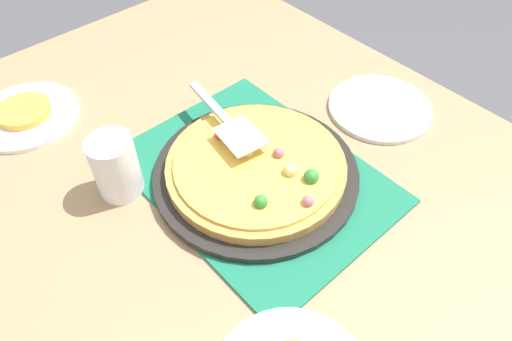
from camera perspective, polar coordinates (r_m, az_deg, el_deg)
ground_plane at (r=1.53m, az=0.00°, el=-19.75°), size 8.00×8.00×0.00m
dining_table at (r=0.97m, az=0.00°, el=-5.15°), size 1.40×1.00×0.75m
placemat at (r=0.88m, az=0.00°, el=-0.74°), size 0.48×0.36×0.01m
pizza_pan at (r=0.87m, az=0.00°, el=-0.31°), size 0.38×0.38×0.01m
pizza at (r=0.86m, az=0.07°, el=0.56°), size 0.33×0.33×0.05m
plate_far_right at (r=1.11m, az=-26.16°, el=5.98°), size 0.22×0.22×0.01m
plate_side at (r=1.05m, az=14.80°, el=7.36°), size 0.22×0.22×0.01m
served_slice_right at (r=1.10m, az=-26.38°, el=6.48°), size 0.11×0.11×0.02m
cup_corner at (r=0.85m, az=-16.66°, el=0.43°), size 0.08×0.08×0.12m
pizza_server at (r=0.89m, az=-3.49°, el=5.98°), size 0.23×0.08×0.01m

